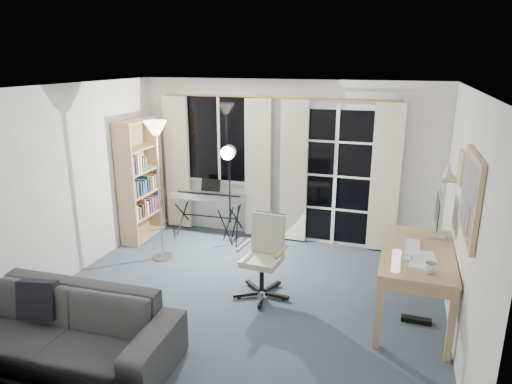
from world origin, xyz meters
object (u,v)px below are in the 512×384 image
at_px(torchiere_lamp, 157,150).
at_px(office_chair, 265,248).
at_px(monitor, 439,213).
at_px(sofa, 59,317).
at_px(desk, 417,259).
at_px(bookshelf, 138,183).
at_px(keyboard_piano, 209,197).
at_px(studio_light, 229,164).
at_px(mug, 431,267).

xyz_separation_m(torchiere_lamp, office_chair, (1.63, -0.48, -0.98)).
xyz_separation_m(monitor, sofa, (-3.29, -2.18, -0.64)).
bearing_deg(monitor, office_chair, -167.13).
bearing_deg(sofa, office_chair, 49.22).
xyz_separation_m(office_chair, desk, (1.66, -0.04, 0.11)).
height_order(bookshelf, monitor, bookshelf).
bearing_deg(monitor, keyboard_piano, 162.19).
distance_m(torchiere_lamp, sofa, 2.53).
distance_m(bookshelf, studio_light, 1.49).
xyz_separation_m(office_chair, sofa, (-1.43, -1.78, -0.14)).
bearing_deg(desk, bookshelf, 164.84).
bearing_deg(desk, torchiere_lamp, 171.49).
bearing_deg(torchiere_lamp, studio_light, 43.71).
bearing_deg(bookshelf, desk, -16.51).
relative_size(studio_light, desk, 1.07).
bearing_deg(monitor, desk, -113.07).
xyz_separation_m(desk, mug, (0.10, -0.50, 0.16)).
relative_size(torchiere_lamp, monitor, 3.44).
distance_m(keyboard_piano, mug, 3.72).
relative_size(torchiere_lamp, office_chair, 2.00).
xyz_separation_m(torchiere_lamp, sofa, (0.21, -2.26, -1.12)).
xyz_separation_m(keyboard_piano, sofa, (-0.07, -3.25, -0.21)).
distance_m(bookshelf, keyboard_piano, 1.09).
bearing_deg(studio_light, office_chair, -62.05).
bearing_deg(studio_light, sofa, -109.63).
bearing_deg(sofa, mug, 19.15).
bearing_deg(keyboard_piano, monitor, -20.70).
relative_size(keyboard_piano, office_chair, 1.21).
xyz_separation_m(monitor, mug, (-0.10, -0.95, -0.23)).
distance_m(torchiere_lamp, keyboard_piano, 1.37).
relative_size(bookshelf, studio_light, 1.18).
height_order(bookshelf, desk, bookshelf).
bearing_deg(sofa, keyboard_piano, 86.72).
bearing_deg(keyboard_piano, studio_light, -35.57).
height_order(office_chair, sofa, office_chair).
height_order(monitor, sofa, monitor).
distance_m(studio_light, monitor, 2.87).
height_order(torchiere_lamp, keyboard_piano, torchiere_lamp).
relative_size(bookshelf, desk, 1.27).
distance_m(studio_light, office_chair, 1.63).
height_order(desk, mug, mug).
bearing_deg(desk, mug, -78.19).
height_order(desk, monitor, monitor).
bearing_deg(office_chair, torchiere_lamp, 168.59).
xyz_separation_m(keyboard_piano, mug, (3.12, -2.01, 0.20)).
relative_size(monitor, sofa, 0.25).
relative_size(torchiere_lamp, keyboard_piano, 1.65).
xyz_separation_m(keyboard_piano, desk, (3.02, -1.51, 0.05)).
bearing_deg(torchiere_lamp, office_chair, -16.38).
bearing_deg(desk, studio_light, 155.09).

